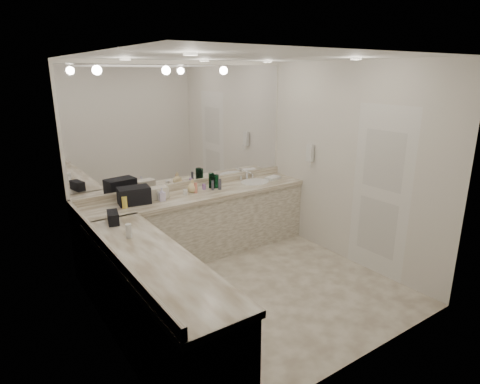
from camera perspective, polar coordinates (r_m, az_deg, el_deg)
floor at (r=4.84m, az=1.44°, el=-13.79°), size 3.20×3.20×0.00m
ceiling at (r=4.18m, az=1.72°, el=18.67°), size 3.20×3.20×0.00m
wall_back at (r=5.58m, az=-7.58°, el=4.58°), size 3.20×0.02×2.60m
wall_left at (r=3.66m, az=-19.11°, el=-2.64°), size 0.02×3.00×2.60m
wall_right at (r=5.41m, az=15.43°, el=3.73°), size 0.02×3.00×2.60m
vanity_back_base at (r=5.57m, az=-5.82°, el=-4.82°), size 3.20×0.60×0.84m
vanity_back_top at (r=5.42m, az=-5.91°, el=-0.42°), size 3.20×0.64×0.06m
vanity_left_base at (r=3.86m, az=-12.12°, el=-15.53°), size 0.60×2.40×0.84m
vanity_left_top at (r=3.65m, az=-12.40°, el=-9.48°), size 0.64×2.42×0.06m
backsplash_back at (r=5.64m, az=-7.36°, el=1.07°), size 3.20×0.04×0.10m
backsplash_left at (r=3.79m, az=-18.32°, el=-7.59°), size 0.04×3.00×0.10m
mirror_back at (r=5.49m, az=-7.71°, el=9.41°), size 3.12×0.01×1.55m
mirror_left at (r=3.55m, az=-19.65°, el=4.67°), size 0.01×2.92×1.55m
sink at (r=5.91m, az=2.12°, el=1.37°), size 0.44×0.44×0.03m
faucet at (r=6.06m, az=0.94°, el=2.48°), size 0.24×0.16×0.14m
wall_phone at (r=5.83m, az=9.93°, el=5.49°), size 0.06×0.10×0.24m
door at (r=5.16m, az=19.33°, el=-0.08°), size 0.02×0.82×2.10m
black_toiletry_bag at (r=5.08m, az=-14.85°, el=-0.43°), size 0.41×0.29×0.22m
black_bag_spill at (r=4.50m, az=-17.61°, el=-3.45°), size 0.16×0.26×0.13m
cream_cosmetic_case at (r=5.24m, az=-11.64°, el=-0.11°), size 0.26×0.17×0.15m
hand_towel at (r=6.09m, az=4.71°, el=2.00°), size 0.24×0.19×0.04m
lotion_left at (r=4.07m, az=-15.55°, el=-5.35°), size 0.06×0.06×0.14m
soap_bottle_a at (r=5.14m, az=-13.12°, el=-0.33°), size 0.07×0.07×0.18m
soap_bottle_b at (r=5.12m, az=-11.06°, el=-0.32°), size 0.08×0.09×0.17m
soap_bottle_c at (r=5.42m, az=-6.76°, el=0.88°), size 0.15×0.15×0.18m
green_bottle_0 at (r=5.58m, az=-3.86°, el=1.53°), size 0.06×0.06×0.20m
green_bottle_1 at (r=5.61m, az=-4.11°, el=1.66°), size 0.07×0.07×0.21m
green_bottle_2 at (r=5.61m, az=-3.39°, el=1.54°), size 0.07×0.07×0.19m
green_bottle_3 at (r=5.62m, az=-4.00°, el=1.62°), size 0.07×0.07×0.20m
amenity_bottle_0 at (r=5.39m, az=-6.32°, el=0.59°), size 0.04×0.04×0.14m
amenity_bottle_1 at (r=5.50m, az=-3.91°, el=0.95°), size 0.04×0.04×0.14m
amenity_bottle_2 at (r=4.95m, az=-16.10°, el=-1.43°), size 0.06×0.06×0.14m
amenity_bottle_3 at (r=5.56m, az=-5.15°, el=0.76°), size 0.05×0.05×0.08m
amenity_bottle_4 at (r=5.34m, az=-7.79°, el=-0.03°), size 0.06×0.06×0.07m
amenity_bottle_5 at (r=5.32m, az=-10.67°, el=-0.16°), size 0.05×0.05×0.08m
amenity_bottle_6 at (r=5.52m, az=-2.89°, el=1.11°), size 0.05×0.05×0.15m
amenity_bottle_7 at (r=5.15m, az=-11.50°, el=-0.53°), size 0.04×0.04×0.12m
amenity_bottle_8 at (r=5.20m, az=-13.95°, el=-0.64°), size 0.06×0.06×0.10m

